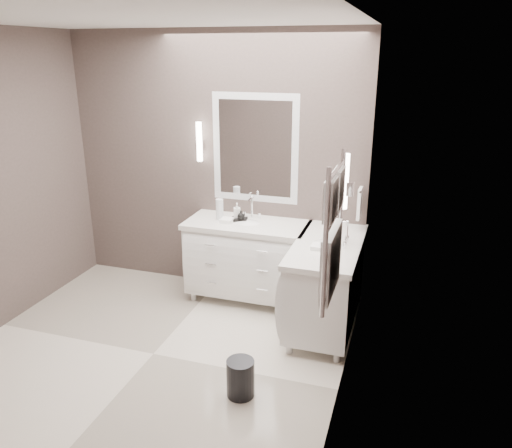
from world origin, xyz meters
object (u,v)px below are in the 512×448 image
(waste_bin, at_px, (240,378))
(vanity_right, at_px, (326,280))
(vanity_back, at_px, (247,256))
(towel_ladder, at_px, (332,239))

(waste_bin, bearing_deg, vanity_right, 70.22)
(vanity_right, height_order, waste_bin, vanity_right)
(vanity_back, height_order, vanity_right, same)
(vanity_back, xyz_separation_m, towel_ladder, (1.10, -1.63, 0.91))
(vanity_back, xyz_separation_m, waste_bin, (0.45, -1.51, -0.34))
(vanity_right, distance_m, waste_bin, 1.30)
(towel_ladder, bearing_deg, vanity_right, 99.84)
(vanity_right, xyz_separation_m, waste_bin, (-0.43, -1.18, -0.34))
(towel_ladder, relative_size, waste_bin, 3.03)
(vanity_back, bearing_deg, vanity_right, -20.38)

